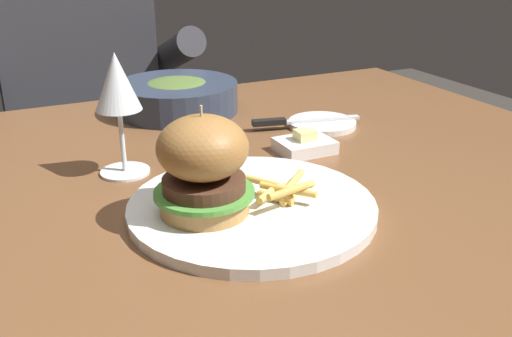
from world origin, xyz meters
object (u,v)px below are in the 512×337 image
(wine_glass, at_px, (117,88))
(bread_plate, at_px, (322,123))
(soup_bowl, at_px, (177,96))
(table_knife, at_px, (296,121))
(butter_dish, at_px, (305,145))
(main_plate, at_px, (252,207))
(diner_person, at_px, (86,140))
(burger_sandwich, at_px, (203,165))

(wine_glass, distance_m, bread_plate, 0.40)
(bread_plate, distance_m, soup_bowl, 0.29)
(table_knife, xyz_separation_m, butter_dish, (-0.05, -0.11, -0.00))
(bread_plate, bearing_deg, table_knife, 167.53)
(main_plate, distance_m, diner_person, 0.90)
(wine_glass, xyz_separation_m, bread_plate, (0.37, 0.06, -0.12))
(main_plate, relative_size, table_knife, 1.57)
(burger_sandwich, bearing_deg, bread_plate, 37.94)
(diner_person, bearing_deg, main_plate, -85.84)
(main_plate, xyz_separation_m, table_knife, (0.21, 0.26, 0.01))
(table_knife, distance_m, diner_person, 0.70)
(soup_bowl, relative_size, diner_person, 0.20)
(diner_person, bearing_deg, table_knife, -65.78)
(bread_plate, height_order, diner_person, diner_person)
(burger_sandwich, relative_size, butter_dish, 1.53)
(wine_glass, xyz_separation_m, table_knife, (0.32, 0.07, -0.11))
(butter_dish, bearing_deg, main_plate, -137.03)
(burger_sandwich, distance_m, bread_plate, 0.41)
(burger_sandwich, xyz_separation_m, soup_bowl, (0.12, 0.45, -0.04))
(main_plate, bearing_deg, table_knife, 51.15)
(bread_plate, bearing_deg, main_plate, -135.85)
(bread_plate, distance_m, butter_dish, 0.14)
(soup_bowl, bearing_deg, diner_person, 105.66)
(bread_plate, relative_size, table_knife, 0.62)
(wine_glass, height_order, butter_dish, wine_glass)
(wine_glass, bearing_deg, main_plate, -59.86)
(wine_glass, relative_size, butter_dish, 2.05)
(diner_person, bearing_deg, butter_dish, -72.32)
(bread_plate, xyz_separation_m, table_knife, (-0.05, 0.01, 0.01))
(bread_plate, bearing_deg, wine_glass, -170.91)
(bread_plate, relative_size, diner_person, 0.10)
(bread_plate, distance_m, table_knife, 0.05)
(main_plate, relative_size, diner_person, 0.26)
(main_plate, distance_m, bread_plate, 0.36)
(bread_plate, height_order, soup_bowl, soup_bowl)
(soup_bowl, xyz_separation_m, diner_person, (-0.12, 0.43, -0.21))
(soup_bowl, bearing_deg, main_plate, -97.00)
(butter_dish, distance_m, diner_person, 0.78)
(main_plate, bearing_deg, bread_plate, 44.15)
(wine_glass, distance_m, soup_bowl, 0.32)
(main_plate, distance_m, wine_glass, 0.25)
(table_knife, bearing_deg, main_plate, -128.85)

